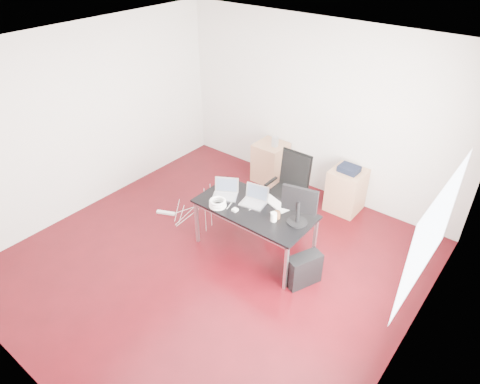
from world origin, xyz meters
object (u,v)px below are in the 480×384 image
Objects in this scene: desk at (255,211)px; filing_cabinet_right at (346,190)px; office_chair at (289,186)px; pc_tower at (304,270)px; filing_cabinet_left at (270,162)px.

filing_cabinet_right is at bearing 73.13° from desk.
office_chair is 1.01m from filing_cabinet_right.
desk is at bearing -164.49° from pc_tower.
desk is 0.99m from pc_tower.
filing_cabinet_right is 1.56× the size of pc_tower.
pc_tower is at bearing -79.09° from filing_cabinet_right.
pc_tower is at bearing -48.93° from office_chair.
desk is at bearing -106.87° from filing_cabinet_right.
filing_cabinet_right is at bearing 54.17° from office_chair.
office_chair is at bearing -125.26° from filing_cabinet_right.
filing_cabinet_left and filing_cabinet_right have the same top height.
pc_tower is (0.87, -0.12, -0.46)m from desk.
desk reaches higher than filing_cabinet_left.
desk is 1.48× the size of office_chair.
office_chair is 2.40× the size of pc_tower.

